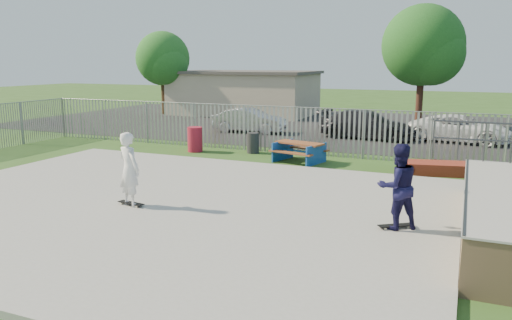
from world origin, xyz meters
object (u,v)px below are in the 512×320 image
at_px(funbox, 438,168).
at_px(skater_navy, 398,186).
at_px(car_dark, 367,124).
at_px(tree_mid, 423,46).
at_px(trash_bin_grey, 253,143).
at_px(car_silver, 250,120).
at_px(tree_left, 163,59).
at_px(skater_white, 129,169).
at_px(picnic_table, 299,152).
at_px(trash_bin_red, 195,139).
at_px(car_white, 460,129).

height_order(funbox, skater_navy, skater_navy).
bearing_deg(car_dark, tree_mid, -18.47).
relative_size(trash_bin_grey, car_silver, 0.22).
xyz_separation_m(tree_left, skater_white, (12.92, -21.26, -2.95)).
xyz_separation_m(car_dark, tree_left, (-16.22, 6.18, 3.35)).
height_order(picnic_table, skater_white, skater_white).
bearing_deg(trash_bin_red, car_white, 34.37).
bearing_deg(car_dark, tree_left, 73.65).
relative_size(trash_bin_grey, skater_white, 0.45).
bearing_deg(funbox, tree_mid, 87.19).
relative_size(skater_navy, skater_white, 1.00).
bearing_deg(trash_bin_red, picnic_table, -5.02).
relative_size(trash_bin_red, trash_bin_grey, 1.23).
xyz_separation_m(car_silver, tree_mid, (8.42, 5.22, 4.07)).
height_order(car_silver, skater_navy, skater_navy).
bearing_deg(funbox, skater_navy, -105.61).
distance_m(picnic_table, tree_left, 20.35).
distance_m(trash_bin_grey, tree_mid, 13.04).
relative_size(picnic_table, car_white, 0.46).
bearing_deg(tree_mid, picnic_table, -105.52).
xyz_separation_m(trash_bin_red, trash_bin_grey, (2.48, 0.67, -0.10)).
xyz_separation_m(funbox, tree_mid, (-1.83, 12.10, 4.56)).
relative_size(tree_mid, skater_white, 3.62).
relative_size(car_dark, tree_left, 0.81).
bearing_deg(trash_bin_grey, funbox, -9.14).
bearing_deg(car_silver, skater_white, -172.20).
bearing_deg(funbox, trash_bin_grey, 159.45).
bearing_deg(tree_left, car_white, -15.22).
bearing_deg(funbox, skater_white, -143.96).
bearing_deg(skater_white, trash_bin_red, -51.98).
height_order(trash_bin_red, skater_white, skater_white).
height_order(funbox, car_silver, car_silver).
bearing_deg(car_silver, skater_navy, -148.85).
bearing_deg(trash_bin_red, skater_navy, -38.21).
xyz_separation_m(picnic_table, car_white, (5.69, 7.69, 0.28)).
relative_size(funbox, car_white, 0.47).
distance_m(tree_mid, skater_navy, 19.46).
bearing_deg(funbox, car_dark, 106.83).
height_order(trash_bin_grey, car_white, car_white).
bearing_deg(tree_mid, skater_navy, -86.04).
bearing_deg(tree_mid, skater_white, -105.05).
bearing_deg(funbox, picnic_table, 167.24).
relative_size(funbox, tree_left, 0.37).
bearing_deg(tree_left, tree_mid, -4.16).
distance_m(car_silver, car_white, 10.83).
relative_size(funbox, car_dark, 0.45).
height_order(picnic_table, car_silver, car_silver).
xyz_separation_m(trash_bin_red, car_silver, (-0.18, 6.33, 0.15)).
bearing_deg(trash_bin_grey, car_silver, 115.15).
height_order(picnic_table, car_dark, car_dark).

